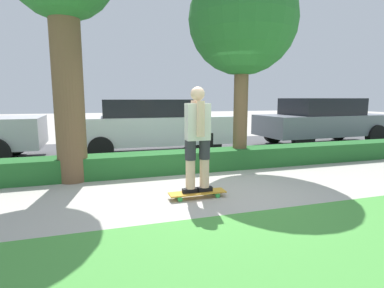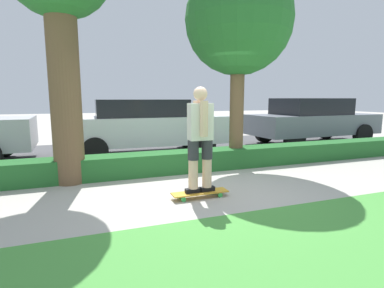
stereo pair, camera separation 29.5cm
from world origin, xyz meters
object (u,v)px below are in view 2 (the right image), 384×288
at_px(skater_person, 200,137).
at_px(parked_car_rear, 312,120).
at_px(tree_mid, 239,22).
at_px(parked_car_middle, 146,126).
at_px(skateboard, 200,193).

xyz_separation_m(skater_person, parked_car_rear, (5.87, 4.09, -0.15)).
distance_m(tree_mid, parked_car_middle, 3.74).
distance_m(tree_mid, parked_car_rear, 5.36).
relative_size(tree_mid, parked_car_middle, 0.94).
relative_size(tree_mid, parked_car_rear, 0.96).
xyz_separation_m(parked_car_middle, parked_car_rear, (5.90, -0.06, 0.02)).
xyz_separation_m(tree_mid, parked_car_rear, (4.23, 2.24, -2.41)).
distance_m(skateboard, parked_car_rear, 7.19).
height_order(tree_mid, parked_car_middle, tree_mid).
relative_size(skater_person, parked_car_middle, 0.35).
bearing_deg(parked_car_rear, skater_person, -147.34).
distance_m(skater_person, parked_car_middle, 4.15).
relative_size(skateboard, tree_mid, 0.21).
height_order(skateboard, parked_car_middle, parked_car_middle).
distance_m(parked_car_middle, parked_car_rear, 5.90).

